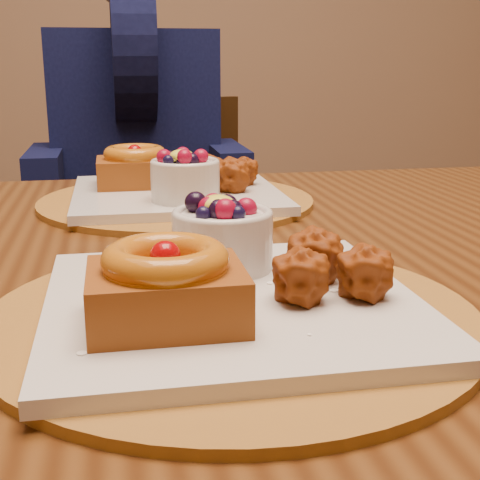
% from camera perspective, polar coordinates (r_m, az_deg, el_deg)
% --- Properties ---
extents(dining_table, '(1.60, 0.90, 0.76)m').
position_cam_1_polar(dining_table, '(0.75, -3.64, -6.14)').
color(dining_table, '#381C0A').
rests_on(dining_table, ground).
extents(place_setting_near, '(0.38, 0.38, 0.08)m').
position_cam_1_polar(place_setting_near, '(0.52, -1.07, -4.23)').
color(place_setting_near, brown).
rests_on(place_setting_near, dining_table).
extents(place_setting_far, '(0.38, 0.38, 0.09)m').
position_cam_1_polar(place_setting_far, '(0.93, -5.59, 4.50)').
color(place_setting_far, brown).
rests_on(place_setting_far, dining_table).
extents(chair_far, '(0.54, 0.54, 0.85)m').
position_cam_1_polar(chair_far, '(1.76, -3.79, -0.64)').
color(chair_far, black).
rests_on(chair_far, ground).
extents(diner, '(0.48, 0.47, 0.79)m').
position_cam_1_polar(diner, '(1.65, -9.01, 11.08)').
color(diner, black).
rests_on(diner, ground).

